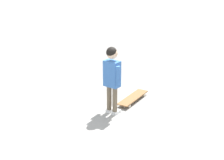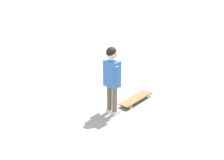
% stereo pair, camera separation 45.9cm
% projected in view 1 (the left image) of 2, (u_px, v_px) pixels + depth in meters
% --- Properties ---
extents(ground_plane, '(50.00, 50.00, 0.00)m').
position_uv_depth(ground_plane, '(103.00, 120.00, 4.78)').
color(ground_plane, gray).
extents(child_person, '(0.38, 0.28, 1.06)m').
position_uv_depth(child_person, '(112.00, 73.00, 4.77)').
color(child_person, brown).
rests_on(child_person, ground).
extents(skateboard, '(0.75, 0.57, 0.07)m').
position_uv_depth(skateboard, '(133.00, 98.00, 5.42)').
color(skateboard, olive).
rests_on(skateboard, ground).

